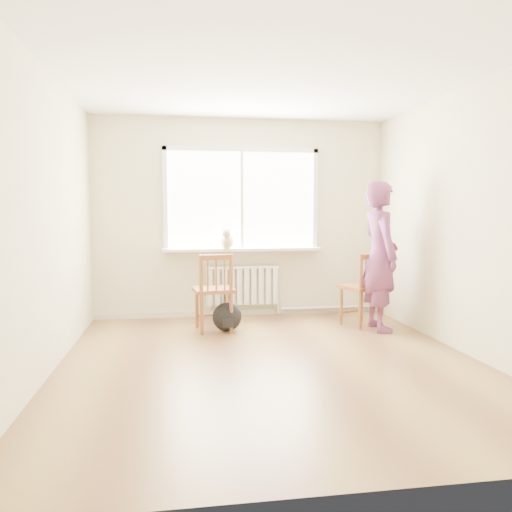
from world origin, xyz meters
name	(u,v)px	position (x,y,z in m)	size (l,w,h in m)	color
floor	(271,363)	(0.00, 0.00, 0.00)	(4.50, 4.50, 0.00)	olive
ceiling	(272,72)	(0.00, 0.00, 2.70)	(4.50, 4.50, 0.00)	white
back_wall	(241,218)	(0.00, 2.25, 1.35)	(4.00, 0.01, 2.70)	beige
window	(242,195)	(0.00, 2.22, 1.66)	(2.12, 0.05, 1.42)	white
windowsill	(243,249)	(0.00, 2.14, 0.93)	(2.15, 0.22, 0.04)	white
radiator	(242,285)	(0.00, 2.16, 0.44)	(1.00, 0.12, 0.55)	white
heating_pipe	(329,308)	(1.25, 2.19, 0.08)	(0.04, 0.04, 1.40)	silver
baseboard	(242,312)	(0.00, 2.23, 0.04)	(4.00, 0.03, 0.08)	beige
chair_left	(214,292)	(-0.44, 1.34, 0.48)	(0.51, 0.49, 0.94)	#99572C
chair_right	(364,290)	(1.43, 1.33, 0.47)	(0.59, 0.58, 0.93)	#99572C
person	(380,256)	(1.55, 1.13, 0.90)	(0.66, 0.43, 1.81)	#B7413D
cat	(227,240)	(-0.22, 2.05, 1.07)	(0.22, 0.43, 0.29)	beige
backpack	(227,317)	(-0.29, 1.33, 0.18)	(0.35, 0.26, 0.35)	black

